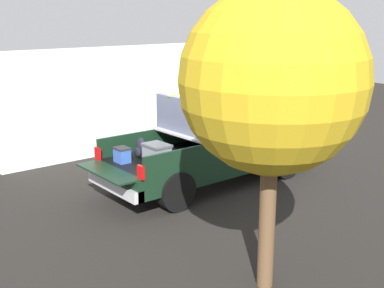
% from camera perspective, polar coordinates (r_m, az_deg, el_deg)
% --- Properties ---
extents(ground_plane, '(40.00, 40.00, 0.00)m').
position_cam_1_polar(ground_plane, '(12.46, 2.15, -4.46)').
color(ground_plane, black).
extents(pickup_truck, '(6.05, 2.06, 2.23)m').
position_cam_1_polar(pickup_truck, '(12.41, 3.52, 0.28)').
color(pickup_truck, black).
rests_on(pickup_truck, ground_plane).
extents(building_facade, '(10.31, 0.36, 3.15)m').
position_cam_1_polar(building_facade, '(16.00, -3.88, 5.63)').
color(building_facade, white).
rests_on(building_facade, ground_plane).
extents(tree_background, '(2.67, 2.67, 4.51)m').
position_cam_1_polar(tree_background, '(7.09, 9.21, 7.03)').
color(tree_background, brown).
rests_on(tree_background, ground_plane).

